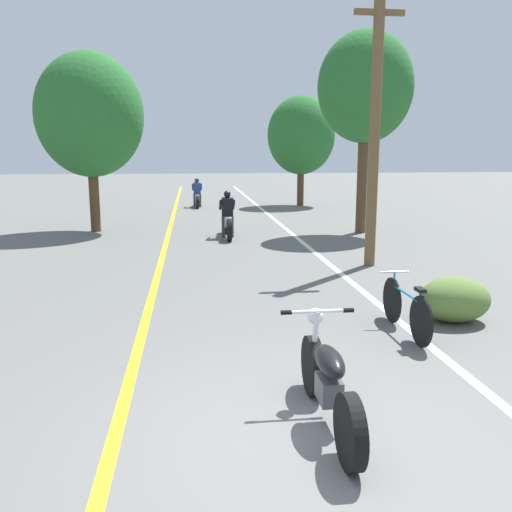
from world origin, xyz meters
The scene contains 12 objects.
ground_plane centered at (0.00, 0.00, 0.00)m, with size 120.00×120.00×0.00m, color #60605E.
lane_stripe_center centered at (-1.70, 12.20, 0.00)m, with size 0.14×48.00×0.01m, color yellow.
lane_stripe_edge centered at (2.23, 12.20, 0.00)m, with size 0.14×48.00×0.01m, color white.
utility_pole centered at (3.11, 7.36, 3.14)m, with size 1.10×0.24×6.10m.
roadside_tree_right_near centered at (4.47, 12.35, 4.51)m, with size 2.97×2.67×6.25m.
roadside_tree_right_far centered at (4.31, 21.36, 3.33)m, with size 3.22×2.89×5.19m.
roadside_tree_left centered at (-4.09, 13.66, 3.71)m, with size 3.39×3.05×5.68m.
roadside_bush centered at (3.07, 3.16, 0.35)m, with size 1.10×0.88×0.70m.
motorcycle_foreground centered at (0.32, 0.23, 0.43)m, with size 0.76×2.07×1.01m.
motorcycle_rider_lead centered at (0.14, 11.90, 0.53)m, with size 0.50×2.18×1.42m.
motorcycle_rider_far centered at (-0.67, 21.15, 0.51)m, with size 0.50×1.95×1.36m.
bicycle_parked centered at (2.09, 2.69, 0.38)m, with size 0.44×1.77×0.82m.
Camera 1 is at (-0.94, -4.51, 2.60)m, focal length 38.00 mm.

